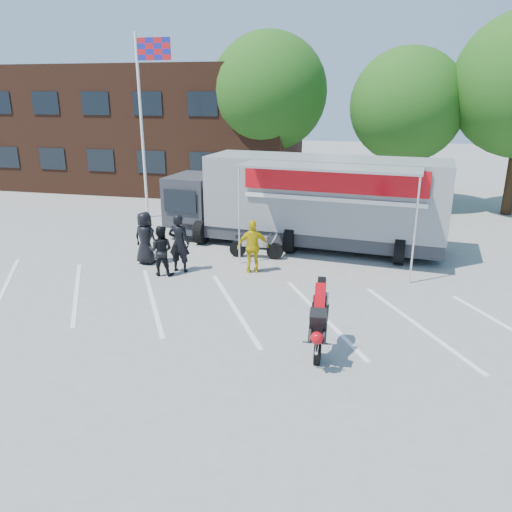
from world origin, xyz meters
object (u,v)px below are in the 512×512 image
at_px(tree_left, 269,92).
at_px(spectator_leather_c, 161,251).
at_px(spectator_leather_a, 145,238).
at_px(stunt_bike_rider, 319,348).
at_px(spectator_leather_b, 179,243).
at_px(transporter_truck, 309,246).
at_px(tree_mid, 407,106).
at_px(parked_motorcycle, 256,258).
at_px(flagpole, 146,105).
at_px(spectator_hivis, 253,247).

bearing_deg(tree_left, spectator_leather_c, -93.16).
distance_m(tree_left, spectator_leather_a, 13.12).
height_order(stunt_bike_rider, spectator_leather_b, spectator_leather_b).
xyz_separation_m(tree_left, transporter_truck, (3.48, -8.88, -5.57)).
relative_size(tree_mid, parked_motorcycle, 3.93).
distance_m(tree_mid, transporter_truck, 9.95).
relative_size(flagpole, spectator_hivis, 4.60).
bearing_deg(parked_motorcycle, spectator_leather_a, 110.97).
height_order(flagpole, parked_motorcycle, flagpole).
height_order(flagpole, spectator_leather_a, flagpole).
distance_m(stunt_bike_rider, spectator_hivis, 5.38).
bearing_deg(tree_mid, stunt_bike_rider, -98.24).
bearing_deg(spectator_leather_a, parked_motorcycle, -145.45).
bearing_deg(spectator_leather_a, spectator_hivis, -167.88).
bearing_deg(tree_mid, flagpole, -156.03).
height_order(flagpole, transporter_truck, flagpole).
distance_m(tree_mid, spectator_leather_c, 14.92).
relative_size(spectator_leather_b, spectator_leather_c, 1.18).
height_order(tree_mid, parked_motorcycle, tree_mid).
xyz_separation_m(tree_mid, spectator_hivis, (-4.94, -11.18, -4.08)).
relative_size(spectator_leather_b, spectator_hivis, 1.11).
height_order(flagpole, spectator_leather_c, flagpole).
xyz_separation_m(spectator_leather_a, spectator_leather_c, (0.96, -0.93, -0.09)).
relative_size(spectator_leather_a, spectator_hivis, 1.03).
bearing_deg(parked_motorcycle, flagpole, 51.14).
xyz_separation_m(transporter_truck, spectator_hivis, (-1.42, -3.29, 0.87)).
distance_m(flagpole, tree_left, 7.37).
relative_size(stunt_bike_rider, spectator_hivis, 1.11).
bearing_deg(parked_motorcycle, spectator_hivis, -171.84).
distance_m(tree_mid, spectator_leather_a, 14.69).
distance_m(tree_left, spectator_leather_b, 13.44).
relative_size(transporter_truck, parked_motorcycle, 5.39).
xyz_separation_m(flagpole, tree_left, (4.24, 6.00, 0.51)).
height_order(tree_left, transporter_truck, tree_left).
bearing_deg(spectator_hivis, stunt_bike_rider, 100.27).
xyz_separation_m(parked_motorcycle, spectator_leather_c, (-2.55, -2.34, 0.81)).
bearing_deg(stunt_bike_rider, spectator_hivis, 117.18).
height_order(spectator_leather_a, spectator_hivis, spectator_leather_a).
xyz_separation_m(tree_mid, stunt_bike_rider, (-2.28, -15.77, -4.94)).
bearing_deg(spectator_hivis, tree_left, -100.16).
bearing_deg(stunt_bike_rider, parked_motorcycle, 112.70).
distance_m(transporter_truck, spectator_leather_c, 5.99).
bearing_deg(flagpole, stunt_bike_rider, -50.24).
relative_size(tree_left, spectator_leather_a, 4.81).
bearing_deg(stunt_bike_rider, tree_left, 102.86).
bearing_deg(stunt_bike_rider, tree_mid, 78.91).
bearing_deg(flagpole, parked_motorcycle, -37.91).
height_order(flagpole, spectator_hivis, flagpole).
xyz_separation_m(flagpole, spectator_leather_c, (3.52, -7.07, -4.24)).
bearing_deg(transporter_truck, flagpole, 165.57).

